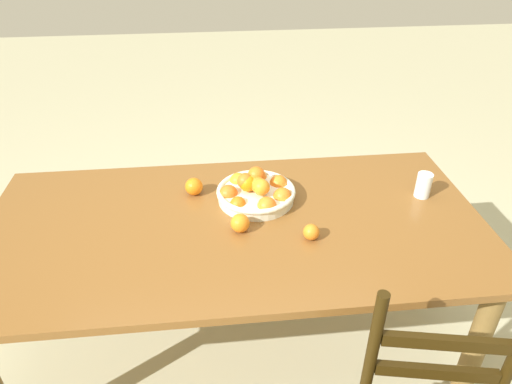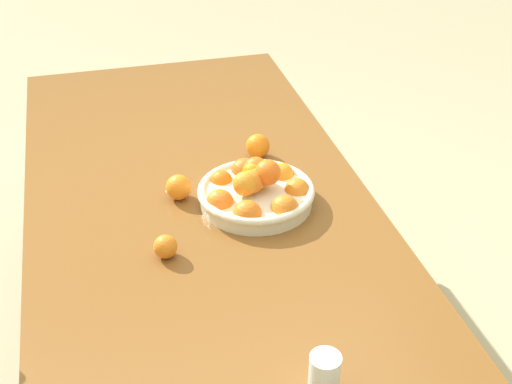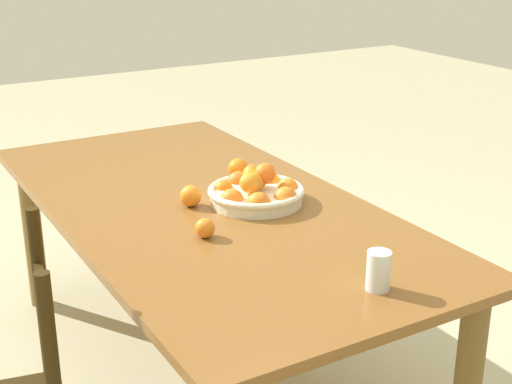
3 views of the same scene
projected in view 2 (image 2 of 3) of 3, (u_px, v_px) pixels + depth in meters
The scene contains 7 objects.
ground_plane at pixel (206, 364), 2.51m from camera, with size 12.00×12.00×0.00m, color #B5B18E.
dining_table at pixel (199, 219), 2.16m from camera, with size 2.03×1.00×0.73m.
fruit_bowl at pixel (256, 191), 2.04m from camera, with size 0.34×0.34×0.14m.
orange_loose_0 at pixel (258, 146), 2.27m from camera, with size 0.08×0.08×0.08m, color orange.
orange_loose_1 at pixel (165, 247), 1.84m from camera, with size 0.06×0.06×0.06m, color orange.
orange_loose_2 at pixel (179, 187), 2.07m from camera, with size 0.08×0.08×0.08m, color orange.
drinking_glass at pixel (324, 377), 1.43m from camera, with size 0.07×0.07×0.11m, color silver.
Camera 2 is at (-1.76, 0.28, 1.87)m, focal length 49.54 mm.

